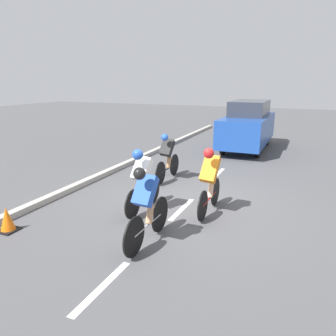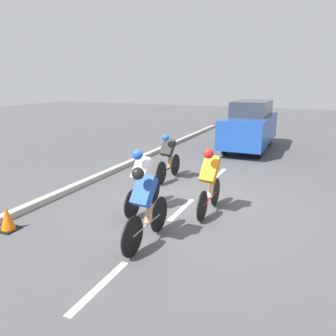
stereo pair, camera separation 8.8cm
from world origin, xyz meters
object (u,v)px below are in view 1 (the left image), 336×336
(cyclist_white, at_px, (142,178))
(cyclist_blue, at_px, (146,204))
(cyclist_black, at_px, (167,156))
(cyclist_orange, at_px, (210,179))
(support_car, at_px, (248,125))
(traffic_cone, at_px, (7,220))

(cyclist_white, distance_m, cyclist_blue, 1.55)
(cyclist_black, bearing_deg, cyclist_blue, 108.08)
(cyclist_black, distance_m, cyclist_blue, 3.98)
(cyclist_orange, relative_size, support_car, 0.36)
(cyclist_black, bearing_deg, cyclist_white, 100.57)
(traffic_cone, bearing_deg, cyclist_blue, -167.92)
(traffic_cone, bearing_deg, cyclist_white, -135.89)
(cyclist_blue, distance_m, support_car, 9.29)
(cyclist_blue, bearing_deg, cyclist_white, -59.76)
(cyclist_black, height_order, support_car, support_car)
(cyclist_orange, relative_size, cyclist_blue, 0.95)
(cyclist_white, bearing_deg, support_car, -96.38)
(cyclist_orange, xyz_separation_m, cyclist_blue, (0.63, 1.81, -0.03))
(cyclist_blue, height_order, traffic_cone, cyclist_blue)
(cyclist_white, relative_size, cyclist_black, 0.97)
(cyclist_orange, xyz_separation_m, support_car, (0.52, -7.48, 0.22))
(cyclist_black, xyz_separation_m, cyclist_blue, (-1.23, 3.78, 0.04))
(cyclist_white, height_order, cyclist_blue, cyclist_blue)
(support_car, xyz_separation_m, traffic_cone, (2.88, 9.88, -0.80))
(cyclist_white, height_order, support_car, support_car)
(cyclist_blue, bearing_deg, support_car, -90.69)
(cyclist_white, distance_m, traffic_cone, 2.82)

